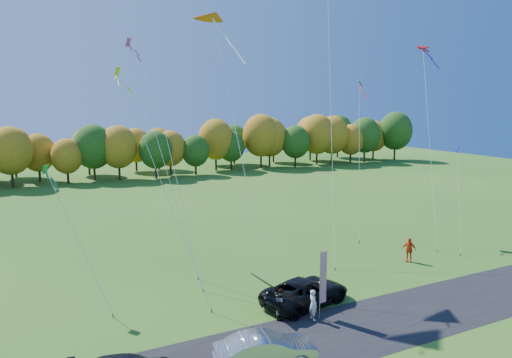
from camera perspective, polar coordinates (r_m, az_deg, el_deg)
name	(u,v)px	position (r m, az deg, el deg)	size (l,w,h in m)	color
ground	(301,306)	(31.55, 5.22, -14.24)	(160.00, 160.00, 0.00)	#245C18
asphalt_strip	(342,333)	(28.59, 9.76, -16.92)	(90.00, 6.00, 0.01)	black
tree_line	(112,179)	(81.78, -16.13, 0.01)	(116.00, 12.00, 10.00)	#1E4711
black_suv	(306,291)	(31.49, 5.68, -12.67)	(2.72, 5.90, 1.64)	black
silver_sedan	(266,351)	(24.77, 1.20, -19.03)	(1.71, 4.90, 1.62)	#99999D
person_tailgate_a	(313,305)	(29.50, 6.54, -14.08)	(0.65, 0.43, 1.79)	silver
person_tailgate_b	(281,304)	(29.46, 2.86, -14.04)	(0.88, 0.69, 1.81)	gray
person_east	(409,250)	(40.72, 17.08, -7.74)	(1.11, 0.46, 1.90)	red
feather_flag	(323,277)	(29.21, 7.62, -11.00)	(0.53, 0.16, 4.06)	#999999
kite_delta_blue	(155,89)	(36.08, -11.51, 10.08)	(4.21, 11.81, 26.91)	#4C3F33
kite_parafoil_orange	(330,96)	(42.45, 8.51, 9.39)	(8.73, 12.30, 25.91)	#4C3F33
kite_delta_red	(231,100)	(35.21, -2.88, 9.06)	(2.67, 10.33, 19.99)	#4C3F33
kite_parafoil_rainbow	(430,142)	(46.36, 19.23, 3.98)	(5.67, 7.22, 17.70)	#4C3F33
kite_diamond_yellow	(162,185)	(31.28, -10.65, -0.71)	(3.86, 7.66, 14.83)	#4C3F33
kite_diamond_green	(78,239)	(31.75, -19.70, -6.50)	(3.22, 5.34, 8.79)	#4C3F33
kite_diamond_white	(359,157)	(46.53, 11.73, 2.48)	(4.10, 5.57, 15.06)	#4C3F33
kite_diamond_pink	(163,157)	(36.08, -10.64, 2.46)	(3.42, 6.36, 17.18)	#4C3F33
kite_diamond_blue_low	(459,200)	(44.57, 22.18, -2.22)	(2.82, 3.44, 8.94)	#4C3F33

